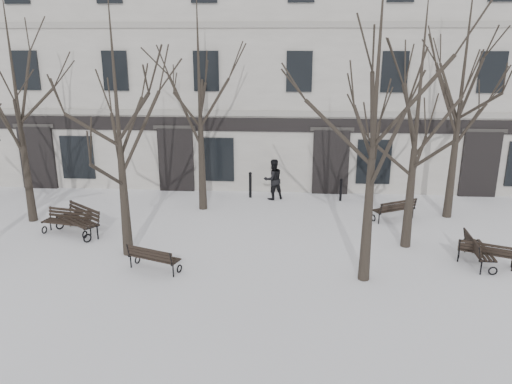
# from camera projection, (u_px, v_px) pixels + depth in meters

# --- Properties ---
(ground) EXTENTS (100.00, 100.00, 0.00)m
(ground) POSITION_uv_depth(u_px,v_px,m) (234.00, 267.00, 15.34)
(ground) COLOR white
(ground) RESTS_ON ground
(building) EXTENTS (40.40, 10.20, 11.40)m
(building) POSITION_uv_depth(u_px,v_px,m) (259.00, 63.00, 26.09)
(building) COLOR beige
(building) RESTS_ON ground
(tree_1) EXTENTS (5.60, 5.60, 8.00)m
(tree_1) POSITION_uv_depth(u_px,v_px,m) (116.00, 99.00, 14.81)
(tree_1) COLOR black
(tree_1) RESTS_ON ground
(tree_2) EXTENTS (6.00, 6.00, 8.57)m
(tree_2) POSITION_uv_depth(u_px,v_px,m) (376.00, 93.00, 12.99)
(tree_2) COLOR black
(tree_2) RESTS_ON ground
(tree_3) EXTENTS (5.60, 5.60, 8.00)m
(tree_3) POSITION_uv_depth(u_px,v_px,m) (419.00, 97.00, 15.43)
(tree_3) COLOR black
(tree_3) RESTS_ON ground
(tree_4) EXTENTS (5.78, 5.78, 8.25)m
(tree_4) POSITION_uv_depth(u_px,v_px,m) (15.00, 85.00, 17.77)
(tree_4) COLOR black
(tree_4) RESTS_ON ground
(tree_5) EXTENTS (5.91, 5.91, 8.44)m
(tree_5) POSITION_uv_depth(u_px,v_px,m) (199.00, 78.00, 19.09)
(tree_5) COLOR black
(tree_5) RESTS_ON ground
(tree_6) EXTENTS (6.36, 6.36, 9.08)m
(tree_6) POSITION_uv_depth(u_px,v_px,m) (464.00, 69.00, 18.04)
(tree_6) COLOR black
(tree_6) RESTS_ON ground
(bench_0) EXTENTS (1.84, 0.98, 0.89)m
(bench_0) POSITION_uv_depth(u_px,v_px,m) (67.00, 221.00, 17.85)
(bench_0) COLOR black
(bench_0) RESTS_ON ground
(bench_1) EXTENTS (1.70, 1.11, 0.82)m
(bench_1) POSITION_uv_depth(u_px,v_px,m) (153.00, 257.00, 14.94)
(bench_1) COLOR black
(bench_1) RESTS_ON ground
(bench_2) EXTENTS (1.69, 1.13, 0.81)m
(bench_2) POSITION_uv_depth(u_px,v_px,m) (486.00, 252.00, 15.33)
(bench_2) COLOR black
(bench_2) RESTS_ON ground
(bench_3) EXTENTS (1.99, 1.77, 1.01)m
(bench_3) POSITION_uv_depth(u_px,v_px,m) (79.00, 219.00, 17.82)
(bench_3) COLOR black
(bench_3) RESTS_ON ground
(bench_4) EXTENTS (1.78, 1.33, 0.86)m
(bench_4) POSITION_uv_depth(u_px,v_px,m) (395.00, 209.00, 19.17)
(bench_4) COLOR black
(bench_4) RESTS_ON ground
(bench_5) EXTENTS (0.71, 1.75, 0.87)m
(bench_5) POSITION_uv_depth(u_px,v_px,m) (478.00, 249.00, 15.46)
(bench_5) COLOR black
(bench_5) RESTS_ON ground
(bollard_a) EXTENTS (0.15, 0.15, 1.16)m
(bollard_a) POSITION_uv_depth(u_px,v_px,m) (250.00, 184.00, 21.93)
(bollard_a) COLOR black
(bollard_a) RESTS_ON ground
(bollard_b) EXTENTS (0.13, 0.13, 1.00)m
(bollard_b) POSITION_uv_depth(u_px,v_px,m) (341.00, 189.00, 21.48)
(bollard_b) COLOR black
(bollard_b) RESTS_ON ground
(pedestrian_b) EXTENTS (1.08, 1.00, 1.79)m
(pedestrian_b) POSITION_uv_depth(u_px,v_px,m) (273.00, 199.00, 21.88)
(pedestrian_b) COLOR black
(pedestrian_b) RESTS_ON ground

